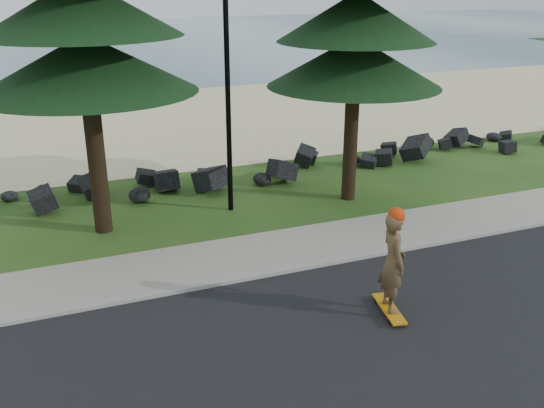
% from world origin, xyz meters
% --- Properties ---
extents(ground, '(160.00, 160.00, 0.00)m').
position_xyz_m(ground, '(0.00, 0.00, 0.00)').
color(ground, '#214515').
rests_on(ground, ground).
extents(road, '(160.00, 7.00, 0.02)m').
position_xyz_m(road, '(0.00, -4.50, 0.01)').
color(road, black).
rests_on(road, ground).
extents(kerb, '(160.00, 0.20, 0.10)m').
position_xyz_m(kerb, '(0.00, -0.90, 0.05)').
color(kerb, '#9B988C').
rests_on(kerb, ground).
extents(sidewalk, '(160.00, 2.00, 0.08)m').
position_xyz_m(sidewalk, '(0.00, 0.20, 0.04)').
color(sidewalk, gray).
rests_on(sidewalk, ground).
extents(beach_sand, '(160.00, 15.00, 0.01)m').
position_xyz_m(beach_sand, '(0.00, 14.50, 0.01)').
color(beach_sand, '#CCBF88').
rests_on(beach_sand, ground).
extents(ocean, '(160.00, 58.00, 0.01)m').
position_xyz_m(ocean, '(0.00, 51.00, 0.00)').
color(ocean, '#385E6C').
rests_on(ocean, ground).
extents(seawall_boulders, '(60.00, 2.40, 1.10)m').
position_xyz_m(seawall_boulders, '(0.00, 5.60, 0.00)').
color(seawall_boulders, black).
rests_on(seawall_boulders, ground).
extents(lamp_post, '(0.25, 0.14, 8.14)m').
position_xyz_m(lamp_post, '(0.00, 3.20, 4.13)').
color(lamp_post, black).
rests_on(lamp_post, ground).
extents(skateboarder, '(0.60, 1.22, 2.20)m').
position_xyz_m(skateboarder, '(1.14, -3.24, 1.11)').
color(skateboarder, '#C57A0B').
rests_on(skateboarder, ground).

